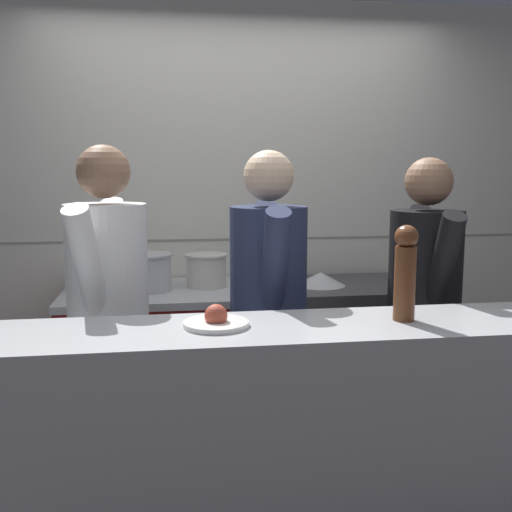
# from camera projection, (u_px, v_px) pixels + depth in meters

# --- Properties ---
(wall_back_tiled) EXTENTS (8.00, 0.06, 2.60)m
(wall_back_tiled) POSITION_uv_depth(u_px,v_px,m) (239.00, 215.00, 3.75)
(wall_back_tiled) COLOR silver
(wall_back_tiled) RESTS_ON ground_plane
(oven_range) EXTENTS (1.01, 0.71, 0.92)m
(oven_range) POSITION_uv_depth(u_px,v_px,m) (157.00, 369.00, 3.40)
(oven_range) COLOR maroon
(oven_range) RESTS_ON ground_plane
(prep_counter) EXTENTS (0.95, 0.65, 0.92)m
(prep_counter) POSITION_uv_depth(u_px,v_px,m) (332.00, 360.00, 3.56)
(prep_counter) COLOR #38383D
(prep_counter) RESTS_ON ground_plane
(pass_counter) EXTENTS (2.66, 0.45, 1.05)m
(pass_counter) POSITION_uv_depth(u_px,v_px,m) (292.00, 467.00, 2.16)
(pass_counter) COLOR #B7BABF
(pass_counter) RESTS_ON ground_plane
(stock_pot) EXTENTS (0.25, 0.25, 0.22)m
(stock_pot) POSITION_uv_depth(u_px,v_px,m) (96.00, 269.00, 3.32)
(stock_pot) COLOR beige
(stock_pot) RESTS_ON oven_range
(sauce_pot) EXTENTS (0.28, 0.28, 0.21)m
(sauce_pot) POSITION_uv_depth(u_px,v_px,m) (148.00, 271.00, 3.31)
(sauce_pot) COLOR #B7BABF
(sauce_pot) RESTS_ON oven_range
(braising_pot) EXTENTS (0.24, 0.24, 0.19)m
(braising_pot) POSITION_uv_depth(u_px,v_px,m) (206.00, 269.00, 3.42)
(braising_pot) COLOR beige
(braising_pot) RESTS_ON oven_range
(mixing_bowl_steel) EXTENTS (0.29, 0.29, 0.08)m
(mixing_bowl_steel) POSITION_uv_depth(u_px,v_px,m) (320.00, 279.00, 3.45)
(mixing_bowl_steel) COLOR #B7BABF
(mixing_bowl_steel) RESTS_ON prep_counter
(plated_dish_main) EXTENTS (0.23, 0.23, 0.08)m
(plated_dish_main) POSITION_uv_depth(u_px,v_px,m) (216.00, 321.00, 2.07)
(plated_dish_main) COLOR white
(plated_dish_main) RESTS_ON pass_counter
(pepper_mill) EXTENTS (0.08, 0.08, 0.34)m
(pepper_mill) POSITION_uv_depth(u_px,v_px,m) (405.00, 271.00, 2.13)
(pepper_mill) COLOR brown
(pepper_mill) RESTS_ON pass_counter
(chef_head_cook) EXTENTS (0.42, 0.74, 1.69)m
(chef_head_cook) POSITION_uv_depth(u_px,v_px,m) (109.00, 321.00, 2.58)
(chef_head_cook) COLOR black
(chef_head_cook) RESTS_ON ground_plane
(chef_sous) EXTENTS (0.36, 0.73, 1.67)m
(chef_sous) POSITION_uv_depth(u_px,v_px,m) (268.00, 318.00, 2.67)
(chef_sous) COLOR black
(chef_sous) RESTS_ON ground_plane
(chef_line) EXTENTS (0.36, 0.72, 1.64)m
(chef_line) POSITION_uv_depth(u_px,v_px,m) (423.00, 315.00, 2.78)
(chef_line) COLOR black
(chef_line) RESTS_ON ground_plane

